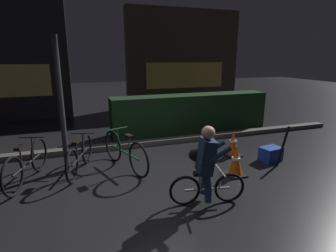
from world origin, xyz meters
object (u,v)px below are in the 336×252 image
at_px(parked_bike_left_mid, 27,164).
at_px(cyclist, 206,165).
at_px(traffic_cone_far, 233,143).
at_px(parked_bike_center_left, 80,156).
at_px(closed_umbrella, 283,146).
at_px(parked_bike_center_right, 125,152).
at_px(street_post, 61,107).
at_px(blue_crate, 271,154).
at_px(traffic_cone_near, 236,161).

height_order(parked_bike_left_mid, cyclist, cyclist).
distance_m(traffic_cone_far, cyclist, 2.28).
distance_m(parked_bike_center_left, closed_umbrella, 4.15).
bearing_deg(parked_bike_center_left, parked_bike_center_right, -81.30).
bearing_deg(closed_umbrella, parked_bike_center_right, 147.16).
distance_m(parked_bike_left_mid, parked_bike_center_right, 1.77).
xyz_separation_m(street_post, closed_umbrella, (4.28, -1.15, -0.89)).
bearing_deg(blue_crate, parked_bike_center_right, 169.03).
xyz_separation_m(traffic_cone_near, cyclist, (-1.01, -0.71, 0.35)).
bearing_deg(parked_bike_center_right, parked_bike_left_mid, 71.25).
height_order(street_post, cyclist, street_post).
distance_m(parked_bike_center_left, traffic_cone_far, 3.33).
relative_size(parked_bike_left_mid, blue_crate, 3.66).
bearing_deg(traffic_cone_far, parked_bike_center_right, 178.57).
bearing_deg(parked_bike_center_right, street_post, 55.81).
xyz_separation_m(street_post, parked_bike_left_mid, (-0.65, -0.31, -0.95)).
relative_size(traffic_cone_near, closed_umbrella, 0.68).
bearing_deg(street_post, parked_bike_center_left, -31.21).
relative_size(street_post, closed_umbrella, 3.05).
bearing_deg(closed_umbrella, street_post, 147.14).
distance_m(traffic_cone_near, closed_umbrella, 1.24).
relative_size(street_post, traffic_cone_far, 4.31).
height_order(street_post, parked_bike_center_right, street_post).
distance_m(street_post, traffic_cone_near, 3.47).
distance_m(parked_bike_center_left, parked_bike_center_right, 0.88).
distance_m(parked_bike_left_mid, traffic_cone_near, 3.84).
distance_m(parked_bike_center_left, cyclist, 2.60).
distance_m(street_post, parked_bike_center_left, 1.01).
bearing_deg(traffic_cone_far, traffic_cone_near, -119.34).
relative_size(street_post, parked_bike_center_right, 1.58).
bearing_deg(traffic_cone_near, street_post, 156.94).
distance_m(traffic_cone_near, blue_crate, 1.22).
bearing_deg(traffic_cone_near, traffic_cone_far, 60.66).
xyz_separation_m(traffic_cone_near, traffic_cone_far, (0.53, 0.94, 0.01)).
relative_size(parked_bike_center_left, traffic_cone_far, 2.49).
height_order(parked_bike_left_mid, parked_bike_center_left, parked_bike_left_mid).
bearing_deg(street_post, cyclist, -44.53).
height_order(street_post, traffic_cone_far, street_post).
bearing_deg(blue_crate, closed_umbrella, -73.16).
distance_m(street_post, parked_bike_center_right, 1.49).
xyz_separation_m(parked_bike_center_left, closed_umbrella, (4.02, -1.00, 0.08)).
distance_m(street_post, blue_crate, 4.45).
xyz_separation_m(parked_bike_left_mid, closed_umbrella, (4.93, -0.84, 0.05)).
bearing_deg(traffic_cone_near, cyclist, -144.63).
relative_size(cyclist, closed_umbrella, 1.47).
xyz_separation_m(traffic_cone_far, blue_crate, (0.62, -0.54, -0.14)).
relative_size(parked_bike_center_right, cyclist, 1.32).
bearing_deg(street_post, parked_bike_center_right, -15.11).
bearing_deg(parked_bike_left_mid, parked_bike_center_right, -72.49).
bearing_deg(parked_bike_center_left, parked_bike_left_mid, 118.22).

